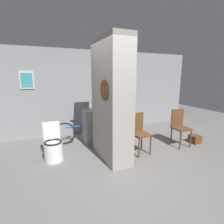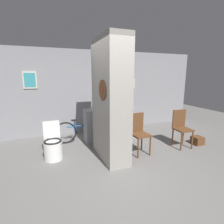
# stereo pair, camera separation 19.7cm
# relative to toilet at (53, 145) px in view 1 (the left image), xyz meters

# --- Properties ---
(ground_plane) EXTENTS (14.00, 14.00, 0.00)m
(ground_plane) POSITION_rel_toilet_xyz_m (1.16, -1.02, -0.33)
(ground_plane) COLOR slate
(wall_back) EXTENTS (8.00, 0.09, 2.60)m
(wall_back) POSITION_rel_toilet_xyz_m (1.16, 1.61, 0.97)
(wall_back) COLOR gray
(wall_back) RESTS_ON ground_plane
(pillar_center) EXTENTS (0.51, 1.23, 2.60)m
(pillar_center) POSITION_rel_toilet_xyz_m (1.22, -0.40, 0.97)
(pillar_center) COLOR gray
(pillar_center) RESTS_ON ground_plane
(counter_shelf) EXTENTS (1.49, 0.44, 0.92)m
(counter_shelf) POSITION_rel_toilet_xyz_m (1.62, 0.61, 0.13)
(counter_shelf) COLOR gray
(counter_shelf) RESTS_ON ground_plane
(toilet) EXTENTS (0.40, 0.56, 0.79)m
(toilet) POSITION_rel_toilet_xyz_m (0.00, 0.00, 0.00)
(toilet) COLOR white
(toilet) RESTS_ON ground_plane
(chair_near_pillar) EXTENTS (0.42, 0.42, 0.96)m
(chair_near_pillar) POSITION_rel_toilet_xyz_m (1.92, -0.47, 0.21)
(chair_near_pillar) COLOR brown
(chair_near_pillar) RESTS_ON ground_plane
(chair_by_doorway) EXTENTS (0.41, 0.41, 0.96)m
(chair_by_doorway) POSITION_rel_toilet_xyz_m (3.14, -0.52, 0.21)
(chair_by_doorway) COLOR brown
(chair_by_doorway) RESTS_ON ground_plane
(bicycle) EXTENTS (1.62, 0.42, 0.65)m
(bicycle) POSITION_rel_toilet_xyz_m (0.87, 0.76, -0.01)
(bicycle) COLOR black
(bicycle) RESTS_ON ground_plane
(bottle_tall) EXTENTS (0.08, 0.08, 0.31)m
(bottle_tall) POSITION_rel_toilet_xyz_m (1.35, 0.69, 0.71)
(bottle_tall) COLOR silver
(bottle_tall) RESTS_ON counter_shelf
(floor_crate) EXTENTS (0.26, 0.26, 0.21)m
(floor_crate) POSITION_rel_toilet_xyz_m (3.68, -0.58, -0.22)
(floor_crate) COLOR brown
(floor_crate) RESTS_ON ground_plane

